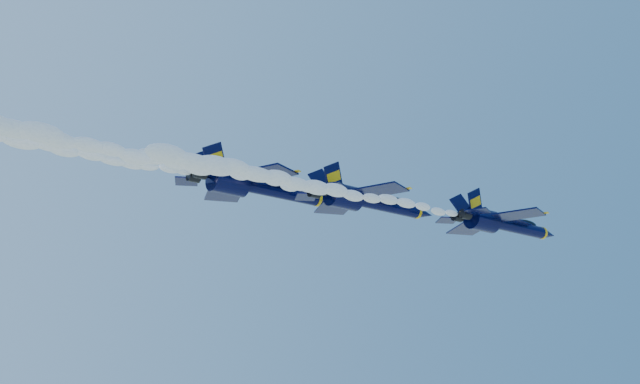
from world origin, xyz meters
TOP-DOWN VIEW (x-y plane):
  - jet_lead at (20.79, -15.08)m, footprint 16.10×13.20m
  - smoke_trail_jet_lead at (-3.84, -15.08)m, footprint 35.50×1.79m
  - jet_second at (8.71, -6.32)m, footprint 17.49×14.35m
  - smoke_trail_jet_second at (-16.51, -6.32)m, footprint 35.50×1.95m
  - jet_third at (-0.30, 2.64)m, footprint 19.87×16.30m
  - smoke_trail_jet_third at (-26.54, 2.64)m, footprint 35.50×2.21m

SIDE VIEW (x-z plane):
  - smoke_trail_jet_lead at x=-3.84m, z-range 149.59..151.20m
  - jet_lead at x=20.79m, z-range 147.80..153.78m
  - smoke_trail_jet_second at x=-16.51m, z-range 152.11..153.87m
  - jet_second at x=8.71m, z-range 150.15..156.65m
  - smoke_trail_jet_third at x=-26.54m, z-range 154.33..156.32m
  - jet_third at x=-0.30m, z-range 152.06..159.45m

